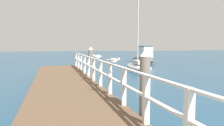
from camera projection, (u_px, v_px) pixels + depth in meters
pier_deck at (66, 90)px, 9.61m from camera, size 2.91×18.44×0.52m
pier_railing at (97, 68)px, 9.90m from camera, size 0.12×16.96×1.09m
dock_piling_near at (145, 89)px, 5.76m from camera, size 0.29×0.29×2.13m
dock_piling_far at (91, 64)px, 13.59m from camera, size 0.29×0.29×2.13m
seagull_foreground at (114, 60)px, 7.20m from camera, size 0.43×0.29×0.21m
seagull_background at (98, 56)px, 9.60m from camera, size 0.48×0.18×0.21m
boat_3 at (139, 66)px, 19.28m from camera, size 2.25×5.21×6.35m
boat_4 at (143, 57)px, 27.67m from camera, size 2.15×6.21×2.14m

